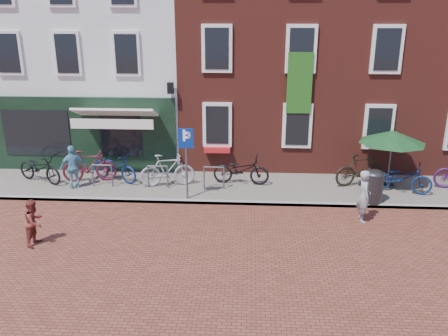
# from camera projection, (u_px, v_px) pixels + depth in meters

# --- Properties ---
(ground) EXTENTS (80.00, 80.00, 0.00)m
(ground) POSITION_uv_depth(u_px,v_px,m) (196.00, 204.00, 15.62)
(ground) COLOR brown
(sidewalk) EXTENTS (24.00, 3.00, 0.10)m
(sidewalk) POSITION_uv_depth(u_px,v_px,m) (228.00, 187.00, 16.96)
(sidewalk) COLOR slate
(sidewalk) RESTS_ON ground
(building_stucco) EXTENTS (8.00, 8.00, 9.00)m
(building_stucco) POSITION_uv_depth(u_px,v_px,m) (101.00, 47.00, 21.04)
(building_stucco) COLOR silver
(building_stucco) RESTS_ON ground
(building_brick_mid) EXTENTS (6.00, 8.00, 10.00)m
(building_brick_mid) POSITION_uv_depth(u_px,v_px,m) (258.00, 36.00, 20.50)
(building_brick_mid) COLOR maroon
(building_brick_mid) RESTS_ON ground
(building_brick_right) EXTENTS (6.00, 8.00, 10.00)m
(building_brick_right) POSITION_uv_depth(u_px,v_px,m) (397.00, 37.00, 20.18)
(building_brick_right) COLOR maroon
(building_brick_right) RESTS_ON ground
(litter_bin) EXTENTS (0.65, 0.65, 1.19)m
(litter_bin) POSITION_uv_depth(u_px,v_px,m) (373.00, 184.00, 15.36)
(litter_bin) COLOR #2E2E30
(litter_bin) RESTS_ON sidewalk
(parking_sign) EXTENTS (0.50, 0.08, 2.43)m
(parking_sign) POSITION_uv_depth(u_px,v_px,m) (186.00, 151.00, 15.29)
(parking_sign) COLOR #4C4C4F
(parking_sign) RESTS_ON sidewalk
(parasol) EXTENTS (2.31, 2.31, 2.17)m
(parasol) POSITION_uv_depth(u_px,v_px,m) (393.00, 134.00, 16.29)
(parasol) COLOR #4C4C4F
(parasol) RESTS_ON sidewalk
(woman) EXTENTS (0.40, 0.60, 1.62)m
(woman) POSITION_uv_depth(u_px,v_px,m) (364.00, 196.00, 14.16)
(woman) COLOR gray
(woman) RESTS_ON ground
(boy) EXTENTS (0.58, 0.70, 1.31)m
(boy) POSITION_uv_depth(u_px,v_px,m) (34.00, 222.00, 12.79)
(boy) COLOR maroon
(boy) RESTS_ON ground
(cafe_person) EXTENTS (0.98, 0.82, 1.56)m
(cafe_person) POSITION_uv_depth(u_px,v_px,m) (73.00, 167.00, 16.51)
(cafe_person) COLOR #619FB7
(cafe_person) RESTS_ON sidewalk
(bicycle_0) EXTENTS (2.14, 1.48, 1.06)m
(bicycle_0) POSITION_uv_depth(u_px,v_px,m) (40.00, 168.00, 17.16)
(bicycle_0) COLOR black
(bicycle_0) RESTS_ON sidewalk
(bicycle_1) EXTENTS (2.03, 0.85, 1.18)m
(bicycle_1) POSITION_uv_depth(u_px,v_px,m) (89.00, 166.00, 17.21)
(bicycle_1) COLOR #541423
(bicycle_1) RESTS_ON sidewalk
(bicycle_2) EXTENTS (2.13, 1.55, 1.06)m
(bicycle_2) POSITION_uv_depth(u_px,v_px,m) (115.00, 167.00, 17.30)
(bicycle_2) COLOR #101E50
(bicycle_2) RESTS_ON sidewalk
(bicycle_3) EXTENTS (2.04, 0.98, 1.18)m
(bicycle_3) POSITION_uv_depth(u_px,v_px,m) (167.00, 170.00, 16.77)
(bicycle_3) COLOR #9B9C9E
(bicycle_3) RESTS_ON sidewalk
(bicycle_4) EXTENTS (2.09, 0.90, 1.06)m
(bicycle_4) POSITION_uv_depth(u_px,v_px,m) (241.00, 170.00, 16.99)
(bicycle_4) COLOR black
(bicycle_4) RESTS_ON sidewalk
(bicycle_5) EXTENTS (2.04, 1.09, 1.18)m
(bicycle_5) POSITION_uv_depth(u_px,v_px,m) (361.00, 170.00, 16.83)
(bicycle_5) COLOR black
(bicycle_5) RESTS_ON sidewalk
(bicycle_6) EXTENTS (2.14, 1.25, 1.06)m
(bicycle_6) POSITION_uv_depth(u_px,v_px,m) (401.00, 178.00, 16.21)
(bicycle_6) COLOR #0F234A
(bicycle_6) RESTS_ON sidewalk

